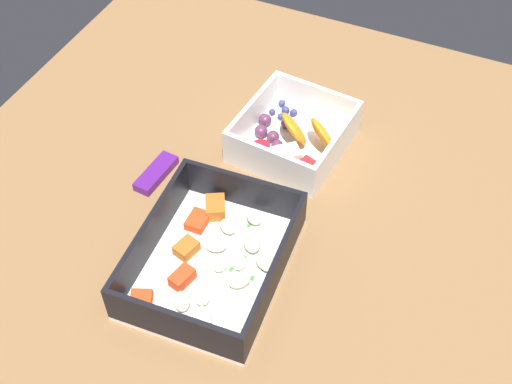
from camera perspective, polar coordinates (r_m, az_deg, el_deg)
The scene contains 4 objects.
table_surface at distance 86.30cm, azimuth -0.22°, elevation -0.42°, with size 80.00×80.00×2.00cm, color brown.
pasta_container at distance 76.97cm, azimuth -3.77°, elevation -5.80°, with size 21.49×17.15×5.68cm.
fruit_bowl at distance 89.78cm, azimuth 3.21°, elevation 4.73°, with size 15.72×14.60×5.89cm.
candy_bar at distance 87.86cm, azimuth -8.51°, elevation 1.59°, with size 7.00×2.40×1.20cm, color #51197A.
Camera 1 is at (-51.35, -23.53, 66.24)cm, focal length 46.92 mm.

